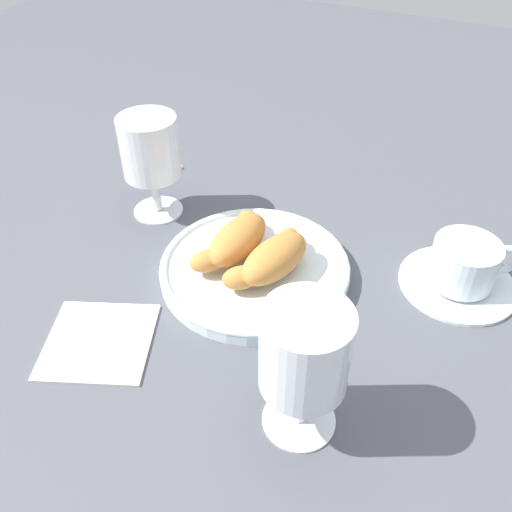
# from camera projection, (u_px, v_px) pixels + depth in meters

# --- Properties ---
(ground_plane) EXTENTS (2.20, 2.20, 0.00)m
(ground_plane) POSITION_uv_depth(u_px,v_px,m) (259.00, 269.00, 0.66)
(ground_plane) COLOR #4C4F56
(pastry_plate) EXTENTS (0.23, 0.23, 0.02)m
(pastry_plate) POSITION_uv_depth(u_px,v_px,m) (256.00, 268.00, 0.64)
(pastry_plate) COLOR silver
(pastry_plate) RESTS_ON ground_plane
(croissant_large) EXTENTS (0.13, 0.08, 0.04)m
(croissant_large) POSITION_uv_depth(u_px,v_px,m) (273.00, 258.00, 0.61)
(croissant_large) COLOR #BC7A38
(croissant_large) RESTS_ON pastry_plate
(croissant_small) EXTENTS (0.14, 0.07, 0.04)m
(croissant_small) POSITION_uv_depth(u_px,v_px,m) (236.00, 240.00, 0.64)
(croissant_small) COLOR #BC7A38
(croissant_small) RESTS_ON pastry_plate
(coffee_cup_near) EXTENTS (0.14, 0.14, 0.06)m
(coffee_cup_near) POSITION_uv_depth(u_px,v_px,m) (463.00, 268.00, 0.62)
(coffee_cup_near) COLOR silver
(coffee_cup_near) RESTS_ON ground_plane
(juice_glass_left) EXTENTS (0.08, 0.08, 0.14)m
(juice_glass_left) POSITION_uv_depth(u_px,v_px,m) (150.00, 153.00, 0.69)
(juice_glass_left) COLOR white
(juice_glass_left) RESTS_ON ground_plane
(juice_glass_right) EXTENTS (0.08, 0.08, 0.14)m
(juice_glass_right) POSITION_uv_depth(u_px,v_px,m) (305.00, 354.00, 0.44)
(juice_glass_right) COLOR white
(juice_glass_right) RESTS_ON ground_plane
(sugar_packet) EXTENTS (0.05, 0.03, 0.01)m
(sugar_packet) POSITION_uv_depth(u_px,v_px,m) (164.00, 171.00, 0.83)
(sugar_packet) COLOR white
(sugar_packet) RESTS_ON ground_plane
(folded_napkin) EXTENTS (0.14, 0.14, 0.01)m
(folded_napkin) POSITION_uv_depth(u_px,v_px,m) (99.00, 340.00, 0.57)
(folded_napkin) COLOR silver
(folded_napkin) RESTS_ON ground_plane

